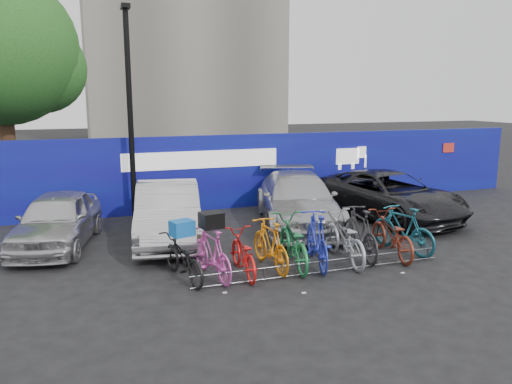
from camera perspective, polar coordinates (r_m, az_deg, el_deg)
name	(u,v)px	position (r m, az deg, el deg)	size (l,w,h in m)	color
ground	(310,265)	(11.09, 6.24, -8.28)	(100.00, 100.00, 0.00)	black
hoarding	(232,172)	(16.27, -2.74, 2.35)	(22.00, 0.18, 2.40)	#120980
tree	(8,53)	(19.66, -26.53, 14.03)	(5.40, 5.20, 7.80)	#382314
lamppost	(130,109)	(14.89, -14.21, 9.22)	(0.25, 0.50, 6.11)	black
bike_rack	(323,267)	(10.53, 7.67, -8.44)	(5.60, 0.03, 0.30)	#595B60
car_0	(57,220)	(13.06, -21.78, -2.97)	(1.59, 3.95, 1.34)	#B5B4B8
car_1	(168,212)	(12.84, -10.05, -2.31)	(1.55, 4.43, 1.46)	#B2B2B7
car_2	(298,200)	(14.16, 4.78, -0.94)	(2.04, 5.02, 1.46)	#B2B3B7
car_3	(388,195)	(15.47, 14.87, -0.35)	(2.33, 5.05, 1.40)	black
bike_0	(183,258)	(10.11, -8.35, -7.48)	(0.61, 1.76, 0.92)	black
bike_1	(212,253)	(10.14, -5.06, -6.96)	(0.50, 1.75, 1.05)	#EF55C4
bike_2	(243,253)	(10.31, -1.54, -7.03)	(0.61, 1.74, 0.91)	red
bike_3	(270,245)	(10.62, 1.64, -6.02)	(0.51, 1.80, 1.08)	orange
bike_4	(293,242)	(10.81, 4.21, -5.70)	(0.73, 2.08, 1.09)	#1F7740
bike_5	(317,239)	(10.87, 6.98, -5.38)	(0.56, 1.99, 1.19)	#232FB4
bike_6	(344,238)	(11.24, 10.02, -5.20)	(0.72, 2.07, 1.09)	#999C9F
bike_7	(360,233)	(11.57, 11.77, -4.57)	(0.55, 1.96, 1.18)	#29292B
bike_8	(391,235)	(11.85, 15.21, -4.74)	(0.68, 1.95, 1.03)	maroon
bike_9	(403,229)	(12.23, 16.45, -4.11)	(0.52, 1.85, 1.11)	#195A6C
cargo_crate	(182,228)	(9.94, -8.45, -4.11)	(0.43, 0.33, 0.31)	blue
cargo_topcase	(211,220)	(9.96, -5.13, -3.21)	(0.43, 0.38, 0.31)	black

